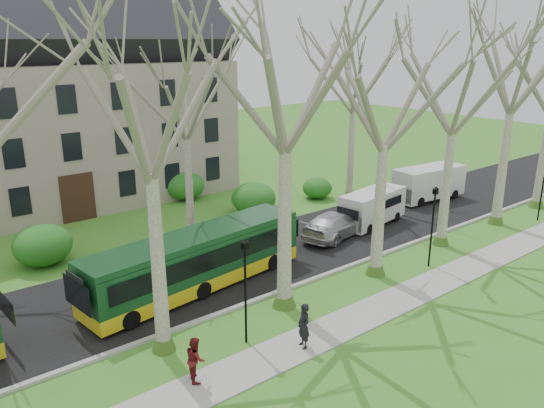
{
  "coord_description": "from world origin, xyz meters",
  "views": [
    {
      "loc": [
        -16.74,
        -16.21,
        11.58
      ],
      "look_at": [
        -1.51,
        3.0,
        3.95
      ],
      "focal_mm": 35.0,
      "sensor_mm": 36.0,
      "label": 1
    }
  ],
  "objects_px": {
    "bus_follow": "(197,260)",
    "pedestrian_b": "(196,359)",
    "van_a": "(372,208)",
    "van_b": "(429,184)",
    "sedan": "(336,224)",
    "pedestrian_a": "(304,326)"
  },
  "relations": [
    {
      "from": "van_a",
      "to": "bus_follow",
      "type": "bearing_deg",
      "value": 175.71
    },
    {
      "from": "pedestrian_b",
      "to": "sedan",
      "type": "bearing_deg",
      "value": -43.2
    },
    {
      "from": "sedan",
      "to": "van_b",
      "type": "height_order",
      "value": "van_b"
    },
    {
      "from": "bus_follow",
      "to": "sedan",
      "type": "bearing_deg",
      "value": -2.21
    },
    {
      "from": "van_b",
      "to": "pedestrian_a",
      "type": "relative_size",
      "value": 3.12
    },
    {
      "from": "van_a",
      "to": "van_b",
      "type": "distance_m",
      "value": 7.59
    },
    {
      "from": "sedan",
      "to": "pedestrian_a",
      "type": "relative_size",
      "value": 2.88
    },
    {
      "from": "van_b",
      "to": "pedestrian_b",
      "type": "distance_m",
      "value": 26.3
    },
    {
      "from": "van_a",
      "to": "van_b",
      "type": "bearing_deg",
      "value": 0.16
    },
    {
      "from": "sedan",
      "to": "van_b",
      "type": "xyz_separation_m",
      "value": [
        10.96,
        1.23,
        0.48
      ]
    },
    {
      "from": "sedan",
      "to": "van_a",
      "type": "xyz_separation_m",
      "value": [
        3.45,
        0.11,
        0.34
      ]
    },
    {
      "from": "van_a",
      "to": "pedestrian_b",
      "type": "xyz_separation_m",
      "value": [
        -17.43,
        -7.22,
        -0.28
      ]
    },
    {
      "from": "bus_follow",
      "to": "sedan",
      "type": "height_order",
      "value": "bus_follow"
    },
    {
      "from": "bus_follow",
      "to": "pedestrian_b",
      "type": "xyz_separation_m",
      "value": [
        -3.82,
        -6.27,
        -0.61
      ]
    },
    {
      "from": "van_b",
      "to": "pedestrian_a",
      "type": "distance_m",
      "value": 22.53
    },
    {
      "from": "van_a",
      "to": "pedestrian_b",
      "type": "distance_m",
      "value": 18.87
    },
    {
      "from": "van_b",
      "to": "sedan",
      "type": "bearing_deg",
      "value": -167.67
    },
    {
      "from": "sedan",
      "to": "pedestrian_b",
      "type": "relative_size",
      "value": 3.19
    },
    {
      "from": "bus_follow",
      "to": "sedan",
      "type": "relative_size",
      "value": 2.17
    },
    {
      "from": "van_a",
      "to": "pedestrian_b",
      "type": "height_order",
      "value": "van_a"
    },
    {
      "from": "bus_follow",
      "to": "van_b",
      "type": "distance_m",
      "value": 21.23
    },
    {
      "from": "van_b",
      "to": "pedestrian_b",
      "type": "bearing_deg",
      "value": -155.58
    }
  ]
}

